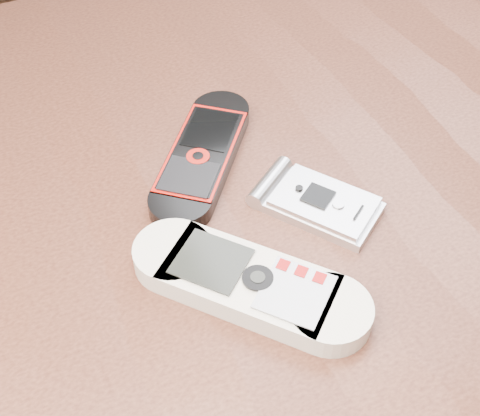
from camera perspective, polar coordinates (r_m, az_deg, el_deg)
name	(u,v)px	position (r m, az deg, el deg)	size (l,w,h in m)	color
table	(235,298)	(0.60, -0.44, -7.68)	(1.20, 0.80, 0.75)	black
nokia_white	(249,283)	(0.47, 0.74, -6.41)	(0.06, 0.18, 0.02)	silver
nokia_black_red	(202,156)	(0.56, -3.26, 4.49)	(0.05, 0.16, 0.02)	black
motorola_razr	(321,203)	(0.52, 6.89, 0.42)	(0.05, 0.10, 0.02)	#B9B9BE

